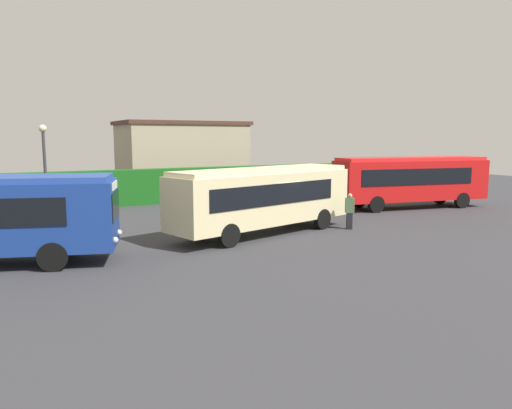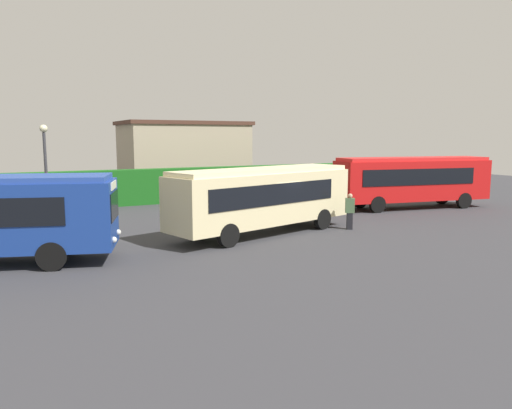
{
  "view_description": "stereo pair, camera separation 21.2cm",
  "coord_description": "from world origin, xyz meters",
  "px_view_note": "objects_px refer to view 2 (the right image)",
  "views": [
    {
      "loc": [
        -11.34,
        -19.57,
        4.49
      ],
      "look_at": [
        -0.23,
        0.93,
        1.27
      ],
      "focal_mm": 34.24,
      "sensor_mm": 36.0,
      "label": 1
    },
    {
      "loc": [
        -11.15,
        -19.67,
        4.49
      ],
      "look_at": [
        -0.23,
        0.93,
        1.27
      ],
      "focal_mm": 34.24,
      "sensor_mm": 36.0,
      "label": 2
    }
  ],
  "objects_px": {
    "bus_cream": "(263,196)",
    "lamppost": "(46,165)",
    "bus_red": "(413,179)",
    "person_right": "(350,210)"
  },
  "relations": [
    {
      "from": "bus_cream",
      "to": "lamppost",
      "type": "bearing_deg",
      "value": 134.07
    },
    {
      "from": "bus_cream",
      "to": "lamppost",
      "type": "height_order",
      "value": "lamppost"
    },
    {
      "from": "lamppost",
      "to": "bus_red",
      "type": "bearing_deg",
      "value": -6.66
    },
    {
      "from": "bus_cream",
      "to": "person_right",
      "type": "bearing_deg",
      "value": -27.14
    },
    {
      "from": "person_right",
      "to": "lamppost",
      "type": "bearing_deg",
      "value": -85.09
    },
    {
      "from": "person_right",
      "to": "bus_cream",
      "type": "bearing_deg",
      "value": -71.91
    },
    {
      "from": "bus_red",
      "to": "lamppost",
      "type": "height_order",
      "value": "lamppost"
    },
    {
      "from": "bus_cream",
      "to": "bus_red",
      "type": "xyz_separation_m",
      "value": [
        12.41,
        2.92,
        0.08
      ]
    },
    {
      "from": "bus_cream",
      "to": "person_right",
      "type": "height_order",
      "value": "bus_cream"
    },
    {
      "from": "person_right",
      "to": "bus_red",
      "type": "bearing_deg",
      "value": 146.56
    }
  ]
}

